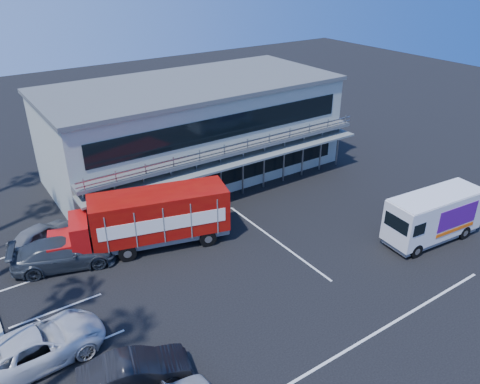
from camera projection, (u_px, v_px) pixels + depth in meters
ground at (280, 275)px, 25.85m from camera, size 120.00×120.00×0.00m
building at (193, 128)px, 36.72m from camera, size 22.40×12.00×7.30m
red_truck at (148, 219)px, 27.58m from camera, size 10.65×5.00×3.50m
white_van at (433, 216)px, 28.40m from camera, size 6.55×2.75×3.11m
parked_car_b at (135, 372)px, 18.91m from camera, size 4.78×2.57×1.49m
parked_car_c at (36, 347)px, 20.06m from camera, size 6.01×3.06×1.63m
parked_car_d at (64, 253)px, 26.33m from camera, size 6.13×3.84×1.66m
parked_car_e at (41, 235)px, 28.31m from camera, size 4.37×3.15×1.38m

